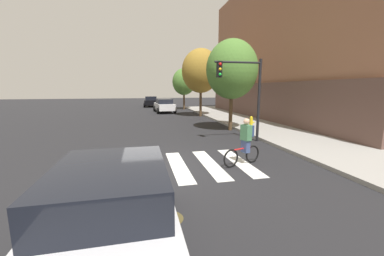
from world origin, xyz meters
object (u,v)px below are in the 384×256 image
object	(u,v)px
traffic_light_near	(244,86)
fire_hydrant	(251,122)
street_tree_near	(232,70)
street_tree_mid	(201,71)
street_tree_far	(184,82)
sedan_near	(113,210)
manhole_cover	(169,219)
cyclist	(245,142)
sedan_far	(151,101)
sedan_mid	(164,105)

from	to	relation	value
traffic_light_near	fire_hydrant	world-z (taller)	traffic_light_near
fire_hydrant	street_tree_near	xyz separation A→B (m)	(-1.36, 0.26, 3.39)
street_tree_mid	street_tree_far	xyz separation A→B (m)	(-0.16, 8.06, -0.82)
street_tree_far	fire_hydrant	bearing A→B (deg)	-84.76
sedan_near	fire_hydrant	distance (m)	12.90
traffic_light_near	street_tree_near	distance (m)	3.58
traffic_light_near	street_tree_far	distance (m)	19.38
traffic_light_near	street_tree_near	xyz separation A→B (m)	(0.66, 3.36, 1.06)
street_tree_mid	street_tree_far	distance (m)	8.11
street_tree_mid	manhole_cover	bearing A→B (deg)	-106.70
sedan_near	street_tree_near	distance (m)	12.75
street_tree_near	street_tree_mid	distance (m)	7.95
manhole_cover	street_tree_mid	size ratio (longest dim) A/B	0.10
traffic_light_near	fire_hydrant	size ratio (longest dim) A/B	5.38
fire_hydrant	street_tree_far	distance (m)	16.62
cyclist	street_tree_mid	world-z (taller)	street_tree_mid
traffic_light_near	street_tree_mid	world-z (taller)	street_tree_mid
sedan_far	traffic_light_near	size ratio (longest dim) A/B	1.11
street_tree_far	street_tree_near	bearing A→B (deg)	-89.54
sedan_near	cyclist	size ratio (longest dim) A/B	2.72
traffic_light_near	street_tree_far	bearing A→B (deg)	88.42
street_tree_mid	street_tree_near	bearing A→B (deg)	-90.22
manhole_cover	traffic_light_near	xyz separation A→B (m)	(4.62, 6.41, 2.86)
traffic_light_near	street_tree_far	xyz separation A→B (m)	(0.53, 19.36, 0.72)
fire_hydrant	street_tree_far	world-z (taller)	street_tree_far
manhole_cover	street_tree_mid	xyz separation A→B (m)	(5.31, 17.70, 4.39)
manhole_cover	cyclist	distance (m)	4.42
traffic_light_near	street_tree_mid	size ratio (longest dim) A/B	0.64
sedan_near	street_tree_near	xyz separation A→B (m)	(6.27, 10.66, 3.10)
sedan_far	street_tree_near	distance (m)	22.29
sedan_mid	sedan_near	bearing A→B (deg)	-97.78
sedan_mid	street_tree_mid	distance (m)	6.68
manhole_cover	sedan_near	size ratio (longest dim) A/B	0.14
fire_hydrant	street_tree_far	size ratio (longest dim) A/B	0.15
sedan_near	street_tree_far	distance (m)	27.50
street_tree_near	street_tree_far	size ratio (longest dim) A/B	1.10
sedan_mid	street_tree_far	distance (m)	5.27
fire_hydrant	traffic_light_near	bearing A→B (deg)	-123.22
cyclist	traffic_light_near	distance (m)	4.22
cyclist	street_tree_mid	xyz separation A→B (m)	(2.17, 14.70, 3.55)
cyclist	traffic_light_near	world-z (taller)	traffic_light_near
manhole_cover	cyclist	world-z (taller)	cyclist
street_tree_mid	street_tree_far	size ratio (longest dim) A/B	1.23
manhole_cover	fire_hydrant	bearing A→B (deg)	55.03
street_tree_mid	cyclist	bearing A→B (deg)	-98.41
street_tree_near	street_tree_mid	xyz separation A→B (m)	(0.03, 7.94, 0.47)
sedan_near	cyclist	distance (m)	5.68
sedan_far	cyclist	size ratio (longest dim) A/B	2.76
manhole_cover	sedan_near	distance (m)	1.56
sedan_near	street_tree_mid	xyz separation A→B (m)	(6.30, 18.60, 3.58)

